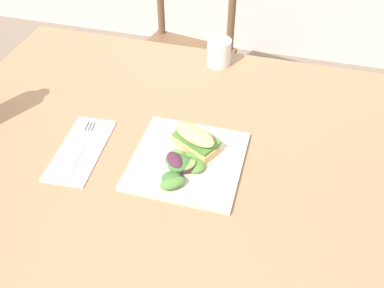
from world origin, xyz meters
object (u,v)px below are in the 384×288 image
at_px(dining_table, 171,180).
at_px(chair_wooden_far, 181,55).
at_px(plate_lunch, 187,161).
at_px(sandwich_half_front, 195,139).
at_px(cup_extra_side, 219,52).
at_px(fork_on_napkin, 83,143).

distance_m(dining_table, chair_wooden_far, 0.89).
distance_m(chair_wooden_far, plate_lunch, 0.98).
xyz_separation_m(chair_wooden_far, sandwich_half_front, (0.29, -0.85, 0.33)).
bearing_deg(plate_lunch, dining_table, 141.13).
xyz_separation_m(chair_wooden_far, cup_extra_side, (0.26, -0.47, 0.33)).
bearing_deg(sandwich_half_front, plate_lunch, -101.62).
relative_size(plate_lunch, sandwich_half_front, 2.03).
distance_m(dining_table, sandwich_half_front, 0.18).
distance_m(chair_wooden_far, cup_extra_side, 0.63).
xyz_separation_m(sandwich_half_front, fork_on_napkin, (-0.26, -0.05, -0.03)).
xyz_separation_m(dining_table, fork_on_napkin, (-0.19, -0.06, 0.13)).
xyz_separation_m(sandwich_half_front, cup_extra_side, (-0.03, 0.38, 0.00)).
height_order(plate_lunch, cup_extra_side, cup_extra_side).
distance_m(plate_lunch, fork_on_napkin, 0.25).
xyz_separation_m(plate_lunch, fork_on_napkin, (-0.25, -0.01, 0.00)).
height_order(plate_lunch, fork_on_napkin, plate_lunch).
distance_m(dining_table, plate_lunch, 0.15).
bearing_deg(fork_on_napkin, cup_extra_side, 61.37).
bearing_deg(chair_wooden_far, dining_table, -75.28).
bearing_deg(chair_wooden_far, plate_lunch, -72.58).
bearing_deg(fork_on_napkin, dining_table, 16.33).
bearing_deg(dining_table, sandwich_half_front, -7.59).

